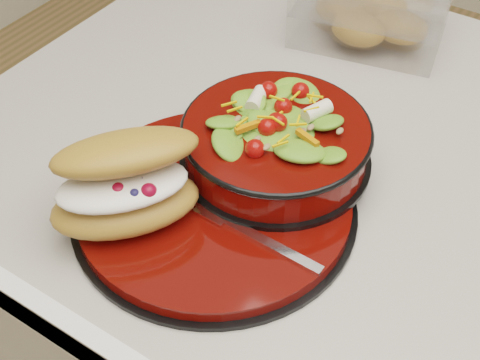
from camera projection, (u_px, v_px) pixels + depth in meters
The scene contains 5 objects.
dinner_plate at pixel (214, 204), 0.72m from camera, with size 0.31×0.31×0.02m.
salad_bowl at pixel (276, 137), 0.73m from camera, with size 0.21×0.21×0.09m.
croissant at pixel (127, 184), 0.66m from camera, with size 0.16×0.18×0.09m.
fork at pixel (253, 235), 0.67m from camera, with size 0.15×0.02×0.00m.
pastry_box at pixel (372, 9), 0.94m from camera, with size 0.23×0.19×0.09m.
Camera 1 is at (0.06, -0.56, 1.43)m, focal length 50.00 mm.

